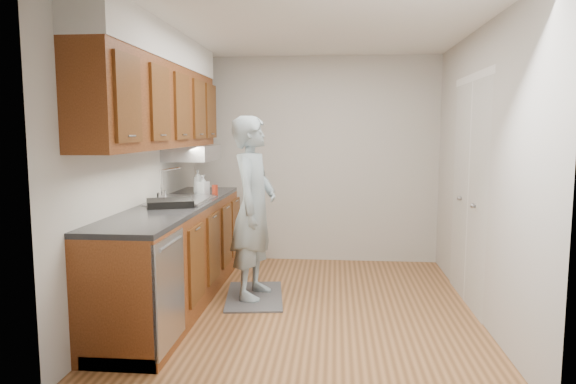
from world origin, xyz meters
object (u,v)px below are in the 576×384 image
object	(u,v)px
soap_bottle_b	(203,185)
dish_rack	(170,203)
person	(254,195)
soap_bottle_c	(203,184)
soap_bottle_a	(198,182)
soda_can	(215,190)

from	to	relation	value
soap_bottle_b	dish_rack	size ratio (longest dim) A/B	0.54
person	soap_bottle_c	distance (m)	1.06
soap_bottle_a	dish_rack	world-z (taller)	soap_bottle_a
soda_can	dish_rack	xyz separation A→B (m)	(-0.22, -0.79, -0.02)
person	soap_bottle_c	xyz separation A→B (m)	(-0.70, 0.80, 0.02)
person	dish_rack	distance (m)	0.79
soap_bottle_b	soap_bottle_c	size ratio (longest dim) A/B	1.32
soda_can	dish_rack	world-z (taller)	soda_can
soap_bottle_c	dish_rack	distance (m)	1.20
soap_bottle_a	soda_can	xyz separation A→B (m)	(0.21, -0.12, -0.07)
person	soap_bottle_b	size ratio (longest dim) A/B	9.28
soap_bottle_b	dish_rack	world-z (taller)	soap_bottle_b
soap_bottle_a	soap_bottle_b	bearing A→B (deg)	-48.74
person	dish_rack	xyz separation A→B (m)	(-0.68, -0.40, -0.02)
person	soap_bottle_b	bearing A→B (deg)	63.83
soap_bottle_b	soda_can	bearing A→B (deg)	-13.11
soap_bottle_c	person	bearing A→B (deg)	-48.75
soap_bottle_b	soap_bottle_c	world-z (taller)	soap_bottle_b
soda_can	soap_bottle_b	bearing A→B (deg)	166.89
person	soap_bottle_b	distance (m)	0.73
soap_bottle_a	soda_can	distance (m)	0.26
soda_can	dish_rack	bearing A→B (deg)	-105.33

